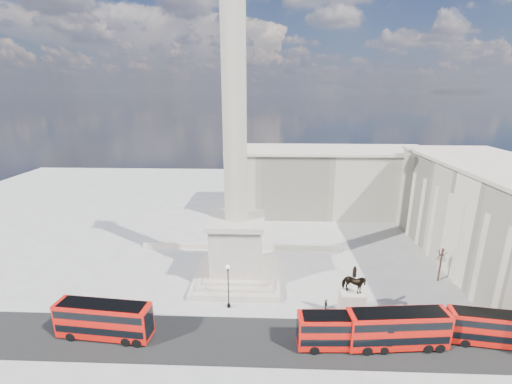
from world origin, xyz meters
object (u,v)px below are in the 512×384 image
(pedestrian_walking, at_px, (358,298))
(pedestrian_standing, at_px, (354,305))
(red_bus_c, at_px, (398,329))
(victorian_lamp, at_px, (228,283))
(red_bus_b, at_px, (345,331))
(nelsons_column, at_px, (236,206))
(equestrian_statue, at_px, (352,302))
(red_bus_d, at_px, (496,328))
(pedestrian_crossing, at_px, (326,304))
(red_bus_a, at_px, (105,320))

(pedestrian_walking, xyz_separation_m, pedestrian_standing, (-0.99, -1.74, 0.00))
(red_bus_c, distance_m, victorian_lamp, 22.81)
(red_bus_b, relative_size, red_bus_c, 0.92)
(nelsons_column, bearing_deg, equestrian_statue, -32.57)
(red_bus_c, bearing_deg, red_bus_b, 178.49)
(red_bus_b, distance_m, red_bus_d, 18.75)
(pedestrian_walking, distance_m, pedestrian_standing, 2.00)
(nelsons_column, bearing_deg, red_bus_c, -36.13)
(victorian_lamp, relative_size, pedestrian_crossing, 4.22)
(red_bus_a, distance_m, pedestrian_standing, 33.96)
(pedestrian_standing, bearing_deg, red_bus_c, 106.53)
(nelsons_column, height_order, pedestrian_standing, nelsons_column)
(red_bus_b, distance_m, pedestrian_walking, 10.54)
(red_bus_a, distance_m, pedestrian_crossing, 29.95)
(red_bus_b, xyz_separation_m, pedestrian_standing, (3.07, 7.84, -1.64))
(pedestrian_walking, xyz_separation_m, pedestrian_crossing, (-5.06, -1.93, 0.04))
(equestrian_statue, bearing_deg, pedestrian_walking, 64.69)
(red_bus_c, bearing_deg, victorian_lamp, 156.46)
(red_bus_c, relative_size, red_bus_d, 1.12)
(red_bus_b, xyz_separation_m, equestrian_statue, (1.98, 5.20, 0.49))
(pedestrian_walking, distance_m, pedestrian_crossing, 5.42)
(red_bus_b, distance_m, equestrian_statue, 5.58)
(red_bus_d, bearing_deg, nelsons_column, 164.10)
(pedestrian_walking, bearing_deg, nelsons_column, 165.15)
(pedestrian_crossing, bearing_deg, victorian_lamp, 72.87)
(nelsons_column, xyz_separation_m, red_bus_a, (-15.47, -15.08, -10.35))
(nelsons_column, xyz_separation_m, red_bus_b, (14.62, -15.80, -10.50))
(red_bus_b, xyz_separation_m, red_bus_d, (18.70, 1.27, -0.12))
(victorian_lamp, distance_m, equestrian_statue, 17.30)
(victorian_lamp, xyz_separation_m, pedestrian_crossing, (14.11, 0.04, -3.23))
(red_bus_b, distance_m, victorian_lamp, 17.00)
(red_bus_b, height_order, red_bus_d, red_bus_b)
(victorian_lamp, xyz_separation_m, pedestrian_walking, (19.17, 1.97, -3.27))
(red_bus_c, distance_m, pedestrian_standing, 8.38)
(nelsons_column, height_order, red_bus_b, nelsons_column)
(red_bus_d, bearing_deg, red_bus_a, -171.70)
(red_bus_a, bearing_deg, red_bus_d, 5.77)
(pedestrian_standing, bearing_deg, red_bus_b, 60.57)
(red_bus_c, xyz_separation_m, red_bus_d, (12.23, 0.86, -0.29))
(red_bus_b, bearing_deg, victorian_lamp, 151.15)
(red_bus_a, bearing_deg, victorian_lamp, 29.86)
(red_bus_c, xyz_separation_m, pedestrian_standing, (-3.41, 7.44, -1.82))
(red_bus_b, bearing_deg, pedestrian_walking, 64.96)
(nelsons_column, relative_size, pedestrian_walking, 32.22)
(red_bus_b, height_order, red_bus_c, red_bus_c)
(red_bus_b, bearing_deg, red_bus_c, 1.44)
(victorian_lamp, relative_size, pedestrian_standing, 4.44)
(red_bus_d, height_order, victorian_lamp, victorian_lamp)
(nelsons_column, xyz_separation_m, pedestrian_standing, (17.69, -7.96, -12.14))
(nelsons_column, distance_m, victorian_lamp, 12.08)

